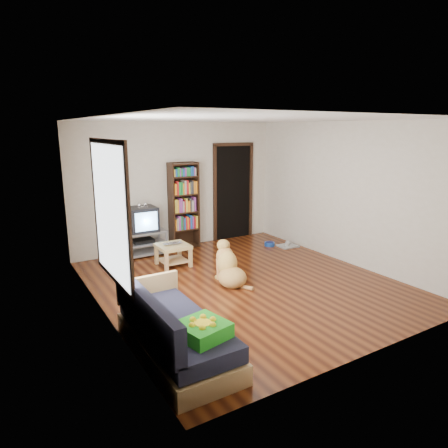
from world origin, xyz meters
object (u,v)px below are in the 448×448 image
sofa (172,333)px  coffee_table (173,251)px  bookshelf (184,201)px  dog (229,268)px  laptop (174,244)px  tv_stand (143,242)px  green_cushion (203,330)px  grey_rag (288,246)px  dog_bowl (270,244)px  crt_tv (142,219)px

sofa → coffee_table: size_ratio=3.27×
sofa → bookshelf: bearing=62.7°
coffee_table → dog: 1.34m
bookshelf → coffee_table: bookshelf is taller
laptop → tv_stand: size_ratio=0.39×
green_cushion → grey_rag: size_ratio=1.13×
dog_bowl → bookshelf: size_ratio=0.12×
grey_rag → tv_stand: (-2.87, 1.01, 0.25)m
sofa → coffee_table: 3.03m
green_cushion → tv_stand: bearing=65.9°
tv_stand → coffee_table: bearing=-73.3°
green_cushion → bookshelf: (1.80, 4.21, 0.51)m
sofa → tv_stand: bearing=75.0°
grey_rag → sofa: sofa is taller
green_cushion → laptop: (1.11, 3.22, -0.08)m
dog_bowl → grey_rag: (0.30, -0.25, -0.03)m
green_cushion → crt_tv: size_ratio=0.78×
grey_rag → coffee_table: (-2.60, 0.14, 0.27)m
bookshelf → coffee_table: (-0.69, -0.96, -0.72)m
tv_stand → crt_tv: (0.00, 0.02, 0.47)m
grey_rag → sofa: (-3.84, -2.62, 0.25)m
bookshelf → coffee_table: 1.39m
dog → sofa: bearing=-137.9°
green_cushion → laptop: green_cushion is taller
dog_bowl → coffee_table: 2.32m
bookshelf → sofa: bearing=-117.3°
grey_rag → bookshelf: size_ratio=0.22×
laptop → green_cushion: bearing=-105.2°
grey_rag → sofa: size_ratio=0.22×
dog → dog_bowl: bearing=36.2°
dog_bowl → sofa: size_ratio=0.12×
tv_stand → crt_tv: size_ratio=1.55×
grey_rag → coffee_table: size_ratio=0.73×
tv_stand → crt_tv: 0.47m
tv_stand → sofa: (-0.97, -3.63, -0.01)m
coffee_table → bookshelf: bearing=54.4°
dog_bowl → crt_tv: bearing=163.0°
bookshelf → coffee_table: bearing=-125.6°
tv_stand → laptop: bearing=-73.8°
green_cushion → coffee_table: 3.44m
bookshelf → dog: size_ratio=2.04×
dog_bowl → coffee_table: size_ratio=0.40×
laptop → crt_tv: size_ratio=0.61×
grey_rag → dog: dog is taller
coffee_table → tv_stand: bearing=106.7°
green_cushion → bookshelf: bearing=54.4°
dog_bowl → grey_rag: 0.39m
crt_tv → grey_rag: bearing=-19.8°
coffee_table → dog: size_ratio=0.62×
sofa → coffee_table: bearing=65.9°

